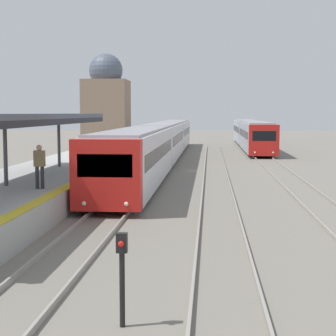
{
  "coord_description": "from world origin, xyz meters",
  "views": [
    {
      "loc": [
        3.82,
        -4.06,
        3.89
      ],
      "look_at": [
        2.09,
        19.05,
        1.61
      ],
      "focal_mm": 60.0,
      "sensor_mm": 36.0,
      "label": 1
    }
  ],
  "objects_px": {
    "signal_post_near": "(122,269)",
    "train_far": "(251,133)",
    "person_on_platform": "(40,164)",
    "train_near": "(162,140)"
  },
  "relations": [
    {
      "from": "person_on_platform",
      "to": "train_near",
      "type": "relative_size",
      "value": 0.03
    },
    {
      "from": "person_on_platform",
      "to": "train_far",
      "type": "relative_size",
      "value": 0.05
    },
    {
      "from": "train_near",
      "to": "signal_post_near",
      "type": "distance_m",
      "value": 35.24
    },
    {
      "from": "person_on_platform",
      "to": "train_near",
      "type": "bearing_deg",
      "value": 83.97
    },
    {
      "from": "person_on_platform",
      "to": "train_far",
      "type": "distance_m",
      "value": 44.03
    },
    {
      "from": "person_on_platform",
      "to": "train_near",
      "type": "xyz_separation_m",
      "value": [
        2.57,
        24.38,
        -0.29
      ]
    },
    {
      "from": "signal_post_near",
      "to": "train_far",
      "type": "bearing_deg",
      "value": 83.46
    },
    {
      "from": "person_on_platform",
      "to": "signal_post_near",
      "type": "bearing_deg",
      "value": -65.89
    },
    {
      "from": "person_on_platform",
      "to": "signal_post_near",
      "type": "xyz_separation_m",
      "value": [
        4.83,
        -10.79,
        -0.89
      ]
    },
    {
      "from": "train_near",
      "to": "train_far",
      "type": "bearing_deg",
      "value": 65.36
    }
  ]
}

